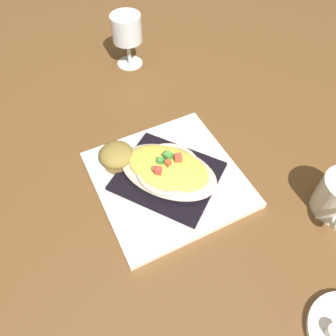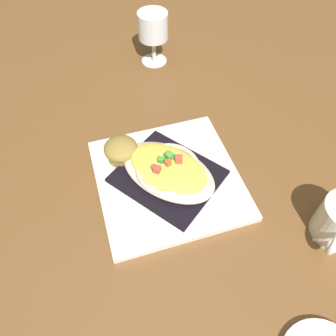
% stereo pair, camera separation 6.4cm
% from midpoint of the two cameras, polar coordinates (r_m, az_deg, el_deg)
% --- Properties ---
extents(ground_plane, '(2.60, 2.60, 0.00)m').
position_cam_midpoint_polar(ground_plane, '(0.68, -2.71, -2.44)').
color(ground_plane, brown).
extents(square_plate, '(0.30, 0.30, 0.01)m').
position_cam_midpoint_polar(square_plate, '(0.67, -2.73, -2.10)').
color(square_plate, white).
rests_on(square_plate, ground_plane).
extents(folded_napkin, '(0.25, 0.24, 0.01)m').
position_cam_midpoint_polar(folded_napkin, '(0.66, -2.77, -1.56)').
color(folded_napkin, black).
rests_on(folded_napkin, square_plate).
extents(gratin_dish, '(0.23, 0.22, 0.05)m').
position_cam_midpoint_polar(gratin_dish, '(0.65, -2.84, -0.45)').
color(gratin_dish, beige).
rests_on(gratin_dish, folded_napkin).
extents(muffin, '(0.07, 0.07, 0.05)m').
position_cam_midpoint_polar(muffin, '(0.68, -11.47, 1.82)').
color(muffin, olive).
rests_on(muffin, square_plate).
extents(stemmed_glass, '(0.08, 0.08, 0.14)m').
position_cam_midpoint_polar(stemmed_glass, '(0.92, -9.24, 22.05)').
color(stemmed_glass, white).
rests_on(stemmed_glass, ground_plane).
extents(creamer_cup_0, '(0.02, 0.02, 0.02)m').
position_cam_midpoint_polar(creamer_cup_0, '(0.59, 23.67, -24.66)').
color(creamer_cup_0, white).
rests_on(creamer_cup_0, creamer_saucer).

